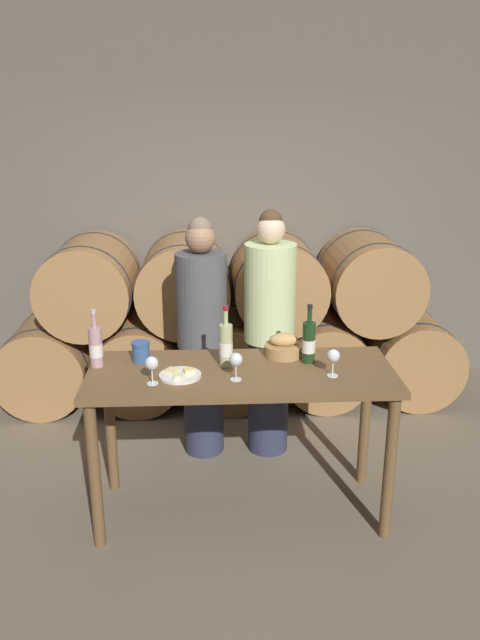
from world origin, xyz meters
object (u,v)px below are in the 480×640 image
Objects in this scene: wine_bottle_rose at (96,347)px; wine_glass_far_left at (152,364)px; person_left at (202,338)px; wine_bottle_white at (226,345)px; bread_basket at (283,347)px; cheese_plate at (180,375)px; wine_glass_left at (236,360)px; wine_glass_center at (333,357)px; tasting_table at (241,391)px; wine_bottle_red at (309,342)px; person_right at (269,334)px; blue_crock at (141,351)px.

wine_glass_far_left is at bearing -38.11° from wine_bottle_rose.
person_left is 0.93m from wine_glass_far_left.
wine_bottle_white is 1.56× the size of bread_basket.
wine_glass_left reaches higher than cheese_plate.
wine_glass_center is (0.71, -0.82, 0.18)m from person_left.
tasting_table is 11.12× the size of wine_glass_far_left.
wine_bottle_rose is at bearing -133.35° from person_left.
wine_bottle_white reaches higher than wine_bottle_red.
person_left is at bearing 82.01° from cheese_plate.
bread_basket is at bearing -86.13° from person_right.
wine_bottle_white reaches higher than bread_basket.
wine_bottle_red is at bearing 15.51° from tasting_table.
person_right is at bearing 34.91° from blue_crock.
wine_glass_center is at bearing 2.86° from wine_glass_left.
blue_crock is at bearing -145.09° from person_right.
wine_bottle_white is 0.60m from wine_glass_center.
wine_bottle_rose is 2.91× the size of blue_crock.
tasting_table is at bearing -107.21° from person_right.
bread_basket is 0.66m from cheese_plate.
bread_basket is at bearing 5.90° from wine_bottle_rose.
person_right is at bearing 51.46° from wine_glass_far_left.
bread_basket is 1.46× the size of wine_glass_left.
person_right is 1.13m from wine_glass_far_left.
wine_bottle_red is at bearing 16.83° from wine_glass_far_left.
wine_bottle_white reaches higher than wine_glass_far_left.
tasting_table is 0.55m from wine_glass_center.
wine_glass_far_left is 0.97m from wine_glass_center.
wine_glass_far_left reaches higher than tasting_table.
person_right is 4.90× the size of wine_bottle_red.
tasting_table is at bearing -140.07° from bread_basket.
wine_bottle_white is 2.28× the size of wine_glass_left.
wine_bottle_rose is 1.31m from wine_glass_center.
wine_glass_far_left is 1.00× the size of wine_glass_center.
person_left reaches higher than bread_basket.
cheese_plate is at bearing 177.84° from wine_glass_center.
wine_glass_center reaches higher than cheese_plate.
wine_bottle_white is at bearing -176.05° from wine_bottle_red.
wine_bottle_white is at bearing -115.24° from person_right.
tasting_table is at bearing -72.92° from person_left.
wine_bottle_red is 0.48m from wine_glass_left.
wine_bottle_rose reaches higher than tasting_table.
wine_glass_center is at bearing -53.59° from bread_basket.
wine_bottle_rose is (-1.03, -0.62, 0.16)m from person_right.
wine_bottle_white is at bearing 29.26° from cheese_plate.
cheese_plate is at bearing -97.99° from person_left.
wine_glass_far_left is (-0.14, -0.09, 0.10)m from cheese_plate.
blue_crock is at bearing 15.41° from wine_bottle_rose.
wine_glass_center is (1.05, -0.27, 0.05)m from blue_crock.
cheese_plate reaches higher than tasting_table.
wine_bottle_white is 0.37m from bread_basket.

